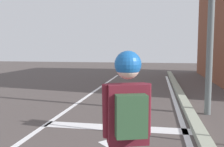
# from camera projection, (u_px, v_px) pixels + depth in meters

# --- Properties ---
(lane_line_center) EXTENTS (0.12, 20.00, 0.01)m
(lane_line_center) POSITION_uv_depth(u_px,v_px,m) (52.00, 121.00, 5.89)
(lane_line_center) COLOR silver
(lane_line_center) RESTS_ON ground
(lane_line_curbside) EXTENTS (0.12, 20.00, 0.01)m
(lane_line_curbside) POSITION_uv_depth(u_px,v_px,m) (184.00, 128.00, 5.37)
(lane_line_curbside) COLOR silver
(lane_line_curbside) RESTS_ON ground
(stop_bar) EXTENTS (3.13, 0.40, 0.01)m
(stop_bar) POSITION_uv_depth(u_px,v_px,m) (116.00, 128.00, 5.37)
(stop_bar) COLOR silver
(stop_bar) RESTS_ON ground
(lane_arrow_head) EXTENTS (0.71, 0.71, 0.01)m
(lane_arrow_head) POSITION_uv_depth(u_px,v_px,m) (118.00, 142.00, 4.53)
(lane_arrow_head) COLOR silver
(lane_arrow_head) RESTS_ON ground
(curb_strip) EXTENTS (0.24, 24.00, 0.14)m
(curb_strip) POSITION_uv_depth(u_px,v_px,m) (196.00, 125.00, 5.32)
(curb_strip) COLOR #999F8B
(curb_strip) RESTS_ON ground
(skater) EXTENTS (0.43, 0.60, 1.59)m
(skater) POSITION_uv_depth(u_px,v_px,m) (128.00, 118.00, 2.22)
(skater) COLOR #433862
(skater) RESTS_ON skateboard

